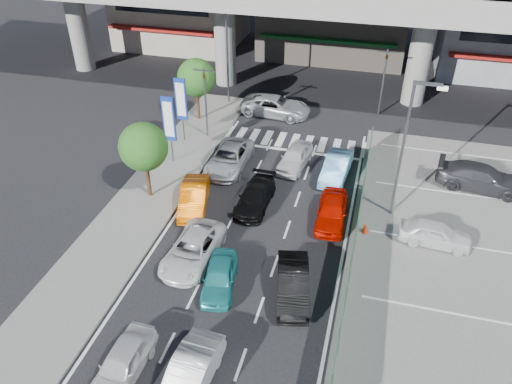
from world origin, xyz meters
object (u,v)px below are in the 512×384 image
(street_lamp_right, at_px, (408,140))
(tree_near, at_px, (143,147))
(signboard_near, at_px, (169,121))
(taxi_teal_mid, at_px, (220,277))
(van_white_back_left, at_px, (122,363))
(sedan_black_mid, at_px, (255,197))
(street_lamp_left, at_px, (229,46))
(traffic_light_left, at_px, (205,86))
(traffic_light_right, at_px, (385,66))
(sedan_white_front_mid, at_px, (295,157))
(parked_sedan_white, at_px, (436,234))
(hatch_white_back_mid, at_px, (189,377))
(taxi_orange_right, at_px, (332,211))
(hatch_black_mid_right, at_px, (293,284))
(traffic_cone, at_px, (365,228))
(signboard_far, at_px, (181,101))
(sedan_white_mid_left, at_px, (193,250))
(kei_truck_front_right, at_px, (336,168))
(crossing_wagon_silver, at_px, (276,106))
(wagon_silver_front_left, at_px, (229,158))
(parked_sedan_dgrey, at_px, (481,178))
(tree_far, at_px, (196,78))
(taxi_orange_left, at_px, (194,197))

(street_lamp_right, distance_m, tree_near, 14.38)
(signboard_near, height_order, taxi_teal_mid, signboard_near)
(signboard_near, xyz_separation_m, van_white_back_left, (4.47, -15.59, -2.42))
(sedan_black_mid, bearing_deg, street_lamp_left, 114.19)
(traffic_light_left, distance_m, tree_near, 8.06)
(traffic_light_right, height_order, sedan_white_front_mid, traffic_light_right)
(tree_near, height_order, parked_sedan_white, tree_near)
(hatch_white_back_mid, relative_size, taxi_orange_right, 1.03)
(hatch_black_mid_right, bearing_deg, street_lamp_left, 102.88)
(traffic_light_left, height_order, traffic_cone, traffic_light_left)
(traffic_light_right, xyz_separation_m, taxi_orange_right, (-1.69, -14.60, -3.25))
(van_white_back_left, bearing_deg, signboard_far, 106.50)
(traffic_light_right, bearing_deg, sedan_white_mid_left, -112.19)
(traffic_light_right, bearing_deg, parked_sedan_white, -75.95)
(sedan_white_mid_left, relative_size, kei_truck_front_right, 1.12)
(tree_near, bearing_deg, signboard_near, 92.87)
(taxi_teal_mid, xyz_separation_m, crossing_wagon_silver, (-1.69, 18.86, 0.12))
(traffic_light_right, xyz_separation_m, sedan_white_front_mid, (-4.83, -9.36, -3.26))
(street_lamp_right, distance_m, traffic_cone, 5.12)
(wagon_silver_front_left, bearing_deg, signboard_far, 148.67)
(wagon_silver_front_left, distance_m, parked_sedan_white, 13.54)
(traffic_light_right, height_order, taxi_teal_mid, traffic_light_right)
(van_white_back_left, distance_m, taxi_teal_mid, 5.95)
(tree_near, relative_size, parked_sedan_dgrey, 0.92)
(hatch_white_back_mid, relative_size, taxi_teal_mid, 1.15)
(street_lamp_left, relative_size, tree_far, 1.67)
(van_white_back_left, bearing_deg, hatch_black_mid_right, 48.53)
(tree_far, xyz_separation_m, hatch_black_mid_right, (10.65, -16.18, -2.71))
(crossing_wagon_silver, bearing_deg, parked_sedan_white, -134.22)
(signboard_near, height_order, taxi_orange_left, signboard_near)
(traffic_light_left, relative_size, hatch_white_back_mid, 1.24)
(street_lamp_right, height_order, sedan_white_mid_left, street_lamp_right)
(kei_truck_front_right, bearing_deg, wagon_silver_front_left, -170.21)
(street_lamp_left, distance_m, parked_sedan_dgrey, 20.49)
(signboard_far, height_order, van_white_back_left, signboard_far)
(signboard_near, relative_size, taxi_orange_left, 1.12)
(traffic_light_left, height_order, street_lamp_right, street_lamp_right)
(tree_far, height_order, taxi_orange_right, tree_far)
(sedan_white_mid_left, distance_m, wagon_silver_front_left, 9.06)
(tree_far, bearing_deg, street_lamp_right, -29.58)
(taxi_teal_mid, bearing_deg, traffic_light_left, 102.11)
(sedan_white_mid_left, height_order, taxi_orange_right, taxi_orange_right)
(signboard_far, bearing_deg, crossing_wagon_silver, 47.56)
(sedan_black_mid, distance_m, taxi_orange_right, 4.50)
(taxi_orange_left, bearing_deg, traffic_light_right, 43.93)
(hatch_white_back_mid, bearing_deg, traffic_light_left, 110.46)
(traffic_light_left, relative_size, street_lamp_right, 0.65)
(sedan_white_front_mid, height_order, parked_sedan_dgrey, parked_sedan_dgrey)
(street_lamp_right, distance_m, hatch_black_mid_right, 9.71)
(signboard_near, xyz_separation_m, hatch_white_back_mid, (7.22, -15.51, -2.37))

